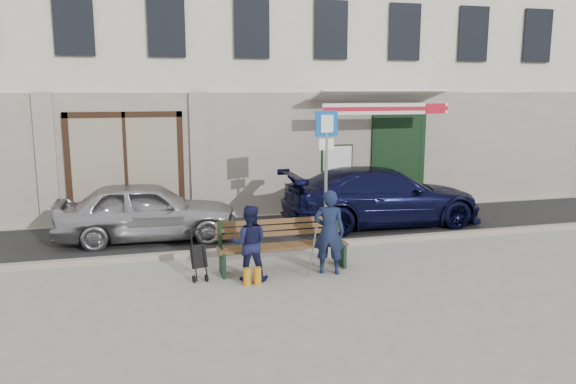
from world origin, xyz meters
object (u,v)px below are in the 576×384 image
object	(u,v)px
car_navy	(382,196)
bench	(280,246)
man	(329,232)
woman	(249,243)
car_silver	(147,211)
stroller	(199,258)
parking_sign	(326,155)

from	to	relation	value
car_navy	bench	world-z (taller)	car_navy
car_navy	man	distance (m)	4.01
bench	woman	distance (m)	0.79
car_navy	bench	size ratio (longest dim) A/B	2.04
car_silver	stroller	bearing A→B (deg)	-162.11
car_navy	woman	xyz separation A→B (m)	(-3.91, -3.15, -0.05)
man	stroller	world-z (taller)	man
bench	man	bearing A→B (deg)	-27.19
man	woman	xyz separation A→B (m)	(-1.45, 0.01, -0.10)
stroller	bench	bearing A→B (deg)	-10.09
stroller	parking_sign	bearing A→B (deg)	13.09
parking_sign	stroller	xyz separation A→B (m)	(-2.84, -1.51, -1.54)
woman	car_silver	bearing A→B (deg)	-47.97
car_navy	parking_sign	size ratio (longest dim) A/B	1.72
stroller	car_navy	bearing A→B (deg)	16.22
car_silver	man	size ratio (longest dim) A/B	2.53
car_navy	bench	bearing A→B (deg)	130.72
car_silver	stroller	distance (m)	3.01
car_silver	parking_sign	xyz separation A→B (m)	(3.65, -1.37, 1.26)
parking_sign	bench	bearing A→B (deg)	-147.61
bench	stroller	xyz separation A→B (m)	(-1.50, -0.13, -0.07)
car_navy	parking_sign	world-z (taller)	parking_sign
bench	car_navy	bearing A→B (deg)	40.23
bench	woman	xyz separation A→B (m)	(-0.65, -0.40, 0.20)
parking_sign	woman	xyz separation A→B (m)	(-1.99, -1.78, -1.26)
parking_sign	car_navy	bearing A→B (deg)	21.82
car_navy	stroller	bearing A→B (deg)	121.69
car_silver	woman	bearing A→B (deg)	-150.03
bench	woman	size ratio (longest dim) A/B	1.81
bench	stroller	size ratio (longest dim) A/B	2.74
woman	parking_sign	bearing A→B (deg)	-123.90
car_navy	man	size ratio (longest dim) A/B	3.20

